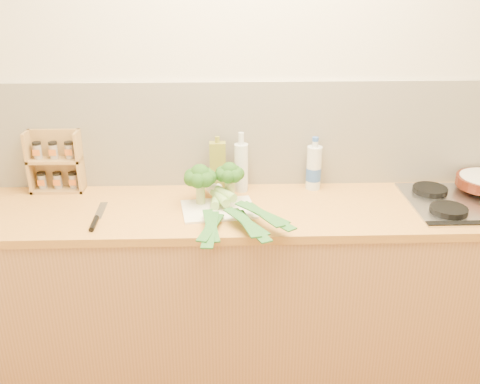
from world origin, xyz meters
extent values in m
plane|color=beige|center=(0.00, 1.50, 1.30)|extent=(3.50, 0.00, 3.50)
cube|color=silver|center=(0.00, 1.49, 1.17)|extent=(3.20, 0.02, 0.54)
cube|color=#B7804C|center=(0.00, 1.20, 0.43)|extent=(3.20, 0.60, 0.86)
cube|color=#C7893A|center=(0.00, 1.20, 0.88)|extent=(3.20, 0.62, 0.04)
cube|color=silver|center=(1.02, 1.20, 0.91)|extent=(0.58, 0.50, 0.01)
cylinder|color=black|center=(0.87, 1.08, 0.93)|extent=(0.17, 0.17, 0.03)
cylinder|color=black|center=(0.87, 1.32, 0.93)|extent=(0.17, 0.17, 0.03)
cube|color=white|center=(-0.19, 1.16, 0.91)|extent=(0.37, 0.30, 0.01)
cylinder|color=#97A761|center=(-0.28, 1.23, 0.95)|extent=(0.04, 0.04, 0.09)
sphere|color=#153E11|center=(-0.28, 1.23, 1.06)|extent=(0.10, 0.10, 0.10)
sphere|color=#153E11|center=(-0.23, 1.23, 1.04)|extent=(0.07, 0.07, 0.07)
sphere|color=#153E11|center=(-0.25, 1.26, 1.04)|extent=(0.07, 0.07, 0.07)
sphere|color=#153E11|center=(-0.29, 1.27, 1.04)|extent=(0.07, 0.07, 0.07)
sphere|color=#153E11|center=(-0.32, 1.25, 1.04)|extent=(0.07, 0.07, 0.07)
sphere|color=#153E11|center=(-0.32, 1.21, 1.04)|extent=(0.07, 0.07, 0.07)
sphere|color=#153E11|center=(-0.29, 1.19, 1.04)|extent=(0.07, 0.07, 0.07)
sphere|color=#153E11|center=(-0.25, 1.19, 1.04)|extent=(0.07, 0.07, 0.07)
cylinder|color=#97A761|center=(-0.14, 1.25, 0.96)|extent=(0.05, 0.05, 0.10)
sphere|color=#153E11|center=(-0.14, 1.25, 1.06)|extent=(0.09, 0.09, 0.09)
sphere|color=#153E11|center=(-0.10, 1.25, 1.05)|extent=(0.06, 0.06, 0.06)
sphere|color=#153E11|center=(-0.11, 1.28, 1.05)|extent=(0.06, 0.06, 0.06)
sphere|color=#153E11|center=(-0.15, 1.29, 1.05)|extent=(0.06, 0.06, 0.06)
sphere|color=#153E11|center=(-0.17, 1.27, 1.05)|extent=(0.06, 0.06, 0.06)
sphere|color=#153E11|center=(-0.17, 1.24, 1.05)|extent=(0.06, 0.06, 0.06)
sphere|color=#153E11|center=(-0.15, 1.22, 1.05)|extent=(0.06, 0.06, 0.06)
sphere|color=#153E11|center=(-0.11, 1.22, 1.05)|extent=(0.06, 0.06, 0.06)
cylinder|color=white|center=(-0.20, 1.32, 0.93)|extent=(0.05, 0.11, 0.04)
cylinder|color=#83B45A|center=(-0.20, 1.21, 0.93)|extent=(0.05, 0.13, 0.04)
cube|color=#1C4F1E|center=(-0.22, 0.93, 0.93)|extent=(0.12, 0.30, 0.02)
cube|color=#1C4F1E|center=(-0.22, 0.91, 0.93)|extent=(0.07, 0.34, 0.01)
cube|color=#1C4F1E|center=(-0.22, 0.94, 0.94)|extent=(0.08, 0.28, 0.02)
cylinder|color=white|center=(-0.23, 1.32, 0.95)|extent=(0.08, 0.13, 0.04)
cylinder|color=#83B45A|center=(-0.18, 1.20, 0.95)|extent=(0.10, 0.15, 0.04)
cube|color=#1C4F1E|center=(-0.07, 0.92, 0.95)|extent=(0.11, 0.30, 0.02)
cube|color=#1C4F1E|center=(-0.06, 0.90, 0.95)|extent=(0.18, 0.33, 0.01)
cube|color=#1C4F1E|center=(-0.07, 0.93, 0.95)|extent=(0.19, 0.26, 0.02)
cylinder|color=white|center=(-0.22, 1.30, 0.97)|extent=(0.09, 0.11, 0.04)
cylinder|color=#83B45A|center=(-0.16, 1.20, 0.97)|extent=(0.11, 0.13, 0.04)
cube|color=#1C4F1E|center=(0.00, 0.97, 0.97)|extent=(0.17, 0.29, 0.02)
cube|color=#1C4F1E|center=(0.02, 0.95, 0.97)|extent=(0.24, 0.31, 0.01)
cube|color=#1C4F1E|center=(0.00, 0.98, 0.97)|extent=(0.23, 0.23, 0.02)
cube|color=silver|center=(-0.75, 1.18, 0.90)|extent=(0.04, 0.19, 0.00)
cylinder|color=black|center=(-0.74, 1.02, 0.91)|extent=(0.03, 0.13, 0.02)
cube|color=#AA8048|center=(-1.01, 1.47, 1.06)|extent=(0.26, 0.02, 0.31)
cube|color=#AA8048|center=(-1.01, 1.43, 0.91)|extent=(0.26, 0.10, 0.02)
cube|color=#AA8048|center=(-1.01, 1.43, 1.07)|extent=(0.26, 0.10, 0.02)
cube|color=#AA8048|center=(-1.13, 1.43, 1.06)|extent=(0.01, 0.10, 0.31)
cube|color=#AA8048|center=(-0.89, 1.43, 1.06)|extent=(0.01, 0.10, 0.31)
cylinder|color=gray|center=(-1.09, 1.43, 0.95)|extent=(0.04, 0.04, 0.07)
cylinder|color=gray|center=(-1.01, 1.43, 0.95)|extent=(0.04, 0.04, 0.07)
cylinder|color=gray|center=(-0.93, 1.43, 0.95)|extent=(0.04, 0.04, 0.07)
cylinder|color=gray|center=(-1.09, 1.43, 1.11)|extent=(0.04, 0.04, 0.07)
cylinder|color=gray|center=(-1.01, 1.43, 1.11)|extent=(0.04, 0.04, 0.07)
cylinder|color=gray|center=(-0.93, 1.43, 1.11)|extent=(0.04, 0.04, 0.07)
cube|color=olive|center=(-0.19, 1.41, 1.03)|extent=(0.08, 0.05, 0.26)
cylinder|color=olive|center=(-0.19, 1.41, 1.17)|extent=(0.02, 0.02, 0.03)
cylinder|color=silver|center=(-0.08, 1.40, 1.02)|extent=(0.07, 0.07, 0.25)
cylinder|color=silver|center=(-0.08, 1.40, 1.18)|extent=(0.03, 0.03, 0.06)
cylinder|color=brown|center=(-0.08, 1.41, 0.99)|extent=(0.06, 0.06, 0.19)
cylinder|color=brown|center=(-0.08, 1.41, 1.11)|extent=(0.03, 0.03, 0.05)
cylinder|color=silver|center=(0.29, 1.42, 1.01)|extent=(0.08, 0.08, 0.22)
cylinder|color=silver|center=(0.29, 1.42, 1.14)|extent=(0.03, 0.03, 0.03)
cylinder|color=#2D55AB|center=(0.29, 1.42, 0.98)|extent=(0.08, 0.08, 0.07)
camera|label=1|loc=(-0.17, -1.12, 1.96)|focal=40.00mm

